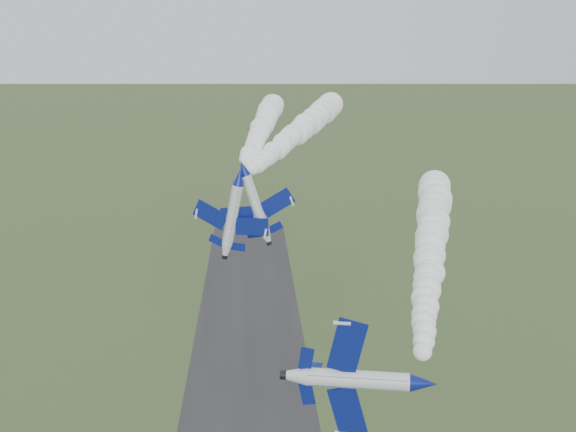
# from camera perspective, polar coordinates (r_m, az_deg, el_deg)

# --- Properties ---
(jet_lead) EXTENTS (6.08, 13.64, 11.36)m
(jet_lead) POSITION_cam_1_polar(r_m,az_deg,el_deg) (58.01, 12.03, -14.41)
(jet_lead) COLOR silver
(smoke_trail_jet_lead) EXTENTS (18.55, 57.33, 5.34)m
(smoke_trail_jet_lead) POSITION_cam_1_polar(r_m,az_deg,el_deg) (86.91, 12.60, -2.58)
(smoke_trail_jet_lead) COLOR white
(jet_pair_left) EXTENTS (10.08, 11.90, 3.47)m
(jet_pair_left) POSITION_cam_1_polar(r_m,az_deg,el_deg) (79.98, -4.38, 3.48)
(jet_pair_left) COLOR silver
(smoke_trail_jet_pair_left) EXTENTS (23.88, 57.48, 5.06)m
(smoke_trail_jet_pair_left) POSITION_cam_1_polar(r_m,az_deg,el_deg) (110.37, 1.15, 7.69)
(smoke_trail_jet_pair_left) COLOR white
(jet_pair_right) EXTENTS (9.25, 11.59, 3.74)m
(jet_pair_right) POSITION_cam_1_polar(r_m,az_deg,el_deg) (80.49, -4.03, 4.28)
(jet_pair_right) COLOR silver
(smoke_trail_jet_pair_right) EXTENTS (9.23, 64.98, 4.74)m
(smoke_trail_jet_pair_right) POSITION_cam_1_polar(r_m,az_deg,el_deg) (114.99, -2.27, 8.02)
(smoke_trail_jet_pair_right) COLOR white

